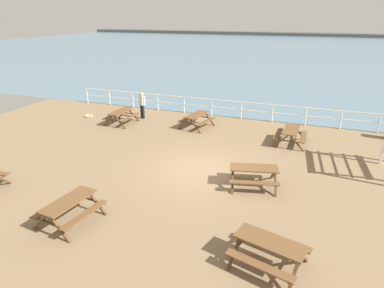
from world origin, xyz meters
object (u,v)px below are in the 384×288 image
(picnic_table_mid_centre, at_px, (69,206))
(picnic_table_seaward, at_px, (121,114))
(picnic_table_near_left, at_px, (270,247))
(picnic_table_far_right, at_px, (254,172))
(picnic_table_far_left, at_px, (291,133))
(visitor, at_px, (142,104))
(picnic_table_near_right, at_px, (197,117))

(picnic_table_mid_centre, distance_m, picnic_table_seaward, 10.06)
(picnic_table_near_left, bearing_deg, picnic_table_seaward, 152.44)
(picnic_table_near_left, height_order, picnic_table_mid_centre, same)
(picnic_table_far_right, bearing_deg, picnic_table_far_left, 65.83)
(picnic_table_near_left, height_order, picnic_table_far_left, same)
(picnic_table_mid_centre, distance_m, picnic_table_far_left, 11.06)
(picnic_table_far_right, relative_size, visitor, 1.27)
(picnic_table_near_right, distance_m, picnic_table_far_left, 5.36)
(picnic_table_seaward, height_order, visitor, visitor)
(picnic_table_mid_centre, bearing_deg, visitor, 23.43)
(picnic_table_near_right, relative_size, picnic_table_mid_centre, 1.06)
(picnic_table_near_left, xyz_separation_m, picnic_table_far_left, (-0.23, 9.16, 0.00))
(picnic_table_mid_centre, distance_m, visitor, 11.14)
(picnic_table_seaward, bearing_deg, picnic_table_mid_centre, -157.31)
(picnic_table_seaward, bearing_deg, picnic_table_near_left, -132.19)
(picnic_table_far_right, bearing_deg, picnic_table_mid_centre, -152.36)
(picnic_table_far_right, xyz_separation_m, picnic_table_seaward, (-8.83, 4.94, 0.00))
(picnic_table_near_left, xyz_separation_m, visitor, (-9.32, 10.48, 0.36))
(picnic_table_near_right, height_order, picnic_table_far_right, same)
(picnic_table_near_left, xyz_separation_m, picnic_table_mid_centre, (-6.14, -0.19, 0.00))
(picnic_table_far_right, bearing_deg, picnic_table_seaward, 137.25)
(picnic_table_far_left, bearing_deg, picnic_table_near_right, 82.64)
(picnic_table_near_right, xyz_separation_m, picnic_table_seaward, (-4.48, -0.92, 0.00))
(visitor, bearing_deg, picnic_table_far_right, 71.11)
(picnic_table_near_right, height_order, picnic_table_far_left, same)
(picnic_table_near_left, distance_m, picnic_table_far_left, 9.17)
(picnic_table_near_left, distance_m, picnic_table_seaward, 13.52)
(picnic_table_near_left, height_order, visitor, visitor)
(picnic_table_near_right, bearing_deg, picnic_table_far_left, -86.50)
(picnic_table_far_left, bearing_deg, picnic_table_near_left, -176.88)
(picnic_table_mid_centre, relative_size, picnic_table_far_left, 1.07)
(picnic_table_near_right, distance_m, picnic_table_far_right, 7.30)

